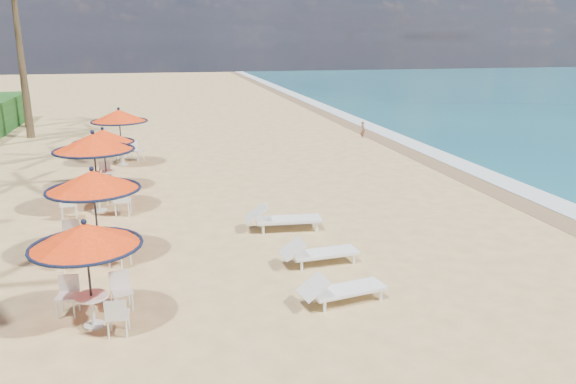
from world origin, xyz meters
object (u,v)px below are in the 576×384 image
station_4 (120,123)px  lounger_near (340,289)px  lounger_far (281,218)px  station_2 (94,153)px  station_1 (91,192)px  lounger_mid (317,252)px  station_0 (88,248)px  station_3 (102,144)px

station_4 → lounger_near: (5.14, -14.80, -1.51)m
lounger_far → station_2: bearing=154.3°
station_1 → lounger_mid: bearing=-16.3°
station_0 → lounger_near: station_0 is taller
station_2 → lounger_near: bearing=-54.9°
lounger_near → lounger_mid: bearing=77.0°
station_0 → lounger_mid: size_ratio=1.10×
lounger_far → station_4: bearing=120.6°
station_2 → lounger_far: station_2 is taller
station_2 → lounger_mid: size_ratio=1.32×
station_0 → lounger_mid: bearing=21.0°
station_0 → station_4: size_ratio=0.87×
station_4 → lounger_mid: 13.82m
station_3 → lounger_near: size_ratio=1.16×
station_4 → lounger_near: 15.74m
station_1 → station_4: (0.04, 11.16, 0.09)m
station_3 → station_4: bearing=84.6°
station_0 → lounger_near: (4.90, -0.18, -1.27)m
station_3 → lounger_far: (5.30, -5.87, -1.30)m
station_3 → lounger_mid: station_3 is taller
station_2 → station_3: 2.80m
station_2 → lounger_mid: station_2 is taller
lounger_near → station_4: bearing=98.8°
lounger_mid → station_1: bearing=158.5°
lounger_near → station_1: bearing=134.5°
station_3 → station_4: size_ratio=0.91×
station_0 → station_4: (-0.24, 14.63, 0.24)m
station_0 → station_1: bearing=94.6°
station_1 → station_3: station_1 is taller
station_2 → station_3: station_2 is taller
lounger_far → lounger_mid: bearing=-78.6°
station_2 → station_4: 6.97m
station_1 → station_2: 4.22m
station_4 → lounger_near: bearing=-70.8°
station_2 → lounger_near: size_ratio=1.33×
station_1 → lounger_mid: (5.28, -1.55, -1.41)m
station_3 → lounger_mid: 10.32m
lounger_mid → station_0: bearing=-164.1°
lounger_near → lounger_far: lounger_far is taller
station_0 → station_2: size_ratio=0.83×
lounger_near → lounger_mid: (0.10, 2.10, 0.01)m
station_2 → station_4: (0.37, 6.96, -0.08)m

